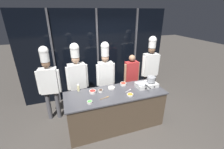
% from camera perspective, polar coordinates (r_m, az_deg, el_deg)
% --- Properties ---
extents(ground_plane, '(24.00, 24.00, 0.00)m').
position_cam_1_polar(ground_plane, '(3.98, 1.24, -18.31)').
color(ground_plane, '#47423D').
extents(window_wall_back, '(4.53, 0.09, 2.70)m').
position_cam_1_polar(window_wall_back, '(4.73, -5.53, 7.28)').
color(window_wall_back, black).
rests_on(window_wall_back, ground_plane).
extents(demo_counter, '(2.30, 0.83, 0.91)m').
position_cam_1_polar(demo_counter, '(3.69, 1.30, -13.01)').
color(demo_counter, '#4C3D2D').
rests_on(demo_counter, ground_plane).
extents(portable_stove, '(0.52, 0.32, 0.11)m').
position_cam_1_polar(portable_stove, '(3.78, 13.00, -3.77)').
color(portable_stove, silver).
rests_on(portable_stove, demo_counter).
extents(frying_pan, '(0.29, 0.50, 0.05)m').
position_cam_1_polar(frying_pan, '(3.69, 11.55, -3.04)').
color(frying_pan, '#ADAFB5').
rests_on(frying_pan, portable_stove).
extents(stock_pot, '(0.23, 0.20, 0.14)m').
position_cam_1_polar(stock_pot, '(3.79, 14.71, -1.78)').
color(stock_pot, '#93969B').
rests_on(stock_pot, portable_stove).
extents(squeeze_bottle_oil, '(0.05, 0.05, 0.20)m').
position_cam_1_polar(squeeze_bottle_oil, '(3.55, -12.72, -4.83)').
color(squeeze_bottle_oil, beige).
rests_on(squeeze_bottle_oil, demo_counter).
extents(prep_bowl_soy_glaze, '(0.11, 0.11, 0.05)m').
position_cam_1_polar(prep_bowl_soy_glaze, '(3.47, -4.36, -6.16)').
color(prep_bowl_soy_glaze, silver).
rests_on(prep_bowl_soy_glaze, demo_counter).
extents(prep_bowl_scallions, '(0.11, 0.11, 0.05)m').
position_cam_1_polar(prep_bowl_scallions, '(3.10, -8.50, -10.31)').
color(prep_bowl_scallions, silver).
rests_on(prep_bowl_scallions, demo_counter).
extents(prep_bowl_bell_pepper, '(0.16, 0.16, 0.06)m').
position_cam_1_polar(prep_bowl_bell_pepper, '(3.45, -7.38, -6.42)').
color(prep_bowl_bell_pepper, silver).
rests_on(prep_bowl_bell_pepper, demo_counter).
extents(prep_bowl_noodles, '(0.17, 0.17, 0.04)m').
position_cam_1_polar(prep_bowl_noodles, '(3.60, -0.23, -5.09)').
color(prep_bowl_noodles, silver).
rests_on(prep_bowl_noodles, demo_counter).
extents(prep_bowl_chili_flakes, '(0.16, 0.16, 0.06)m').
position_cam_1_polar(prep_bowl_chili_flakes, '(3.78, 4.32, -3.54)').
color(prep_bowl_chili_flakes, silver).
rests_on(prep_bowl_chili_flakes, demo_counter).
extents(prep_bowl_carrots, '(0.14, 0.14, 0.04)m').
position_cam_1_polar(prep_bowl_carrots, '(3.35, 6.92, -7.63)').
color(prep_bowl_carrots, silver).
rests_on(prep_bowl_carrots, demo_counter).
extents(serving_spoon_slotted, '(0.20, 0.12, 0.02)m').
position_cam_1_polar(serving_spoon_slotted, '(3.56, 6.61, -5.92)').
color(serving_spoon_slotted, '#B2B5BA').
rests_on(serving_spoon_slotted, demo_counter).
extents(serving_spoon_solid, '(0.22, 0.09, 0.02)m').
position_cam_1_polar(serving_spoon_solid, '(3.26, -2.22, -8.69)').
color(serving_spoon_solid, olive).
rests_on(serving_spoon_solid, demo_counter).
extents(chef_head, '(0.53, 0.26, 1.93)m').
position_cam_1_polar(chef_head, '(3.88, -22.98, -1.81)').
color(chef_head, '#4C4C51').
rests_on(chef_head, ground_plane).
extents(chef_sous, '(0.54, 0.25, 1.96)m').
position_cam_1_polar(chef_sous, '(3.83, -13.16, -0.29)').
color(chef_sous, '#4C4C51').
rests_on(chef_sous, ground_plane).
extents(chef_line, '(0.50, 0.22, 1.94)m').
position_cam_1_polar(chef_line, '(3.96, -2.54, 1.06)').
color(chef_line, '#2D3856').
rests_on(chef_line, ground_plane).
extents(person_guest, '(0.48, 0.20, 1.53)m').
position_cam_1_polar(person_guest, '(4.33, 7.32, -0.21)').
color(person_guest, '#4C4C51').
rests_on(person_guest, ground_plane).
extents(chef_pastry, '(0.55, 0.26, 1.99)m').
position_cam_1_polar(chef_pastry, '(4.60, 14.37, 3.89)').
color(chef_pastry, '#232326').
rests_on(chef_pastry, ground_plane).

